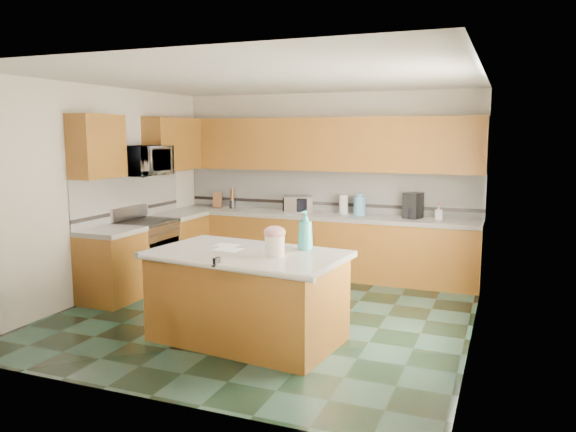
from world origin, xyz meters
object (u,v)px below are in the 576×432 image
at_px(island_base, 247,299).
at_px(knife_block, 218,200).
at_px(coffee_maker, 413,205).
at_px(island_top, 247,255).
at_px(toaster_oven, 298,204).
at_px(soap_bottle_island, 305,230).
at_px(treat_jar, 275,246).

relative_size(island_base, knife_block, 7.31).
bearing_deg(coffee_maker, island_base, -92.35).
height_order(island_top, toaster_oven, toaster_oven).
xyz_separation_m(soap_bottle_island, coffee_maker, (0.66, 2.61, -0.02)).
xyz_separation_m(island_top, soap_bottle_island, (0.51, 0.30, 0.23)).
distance_m(island_base, toaster_oven, 3.00).
bearing_deg(toaster_oven, treat_jar, -95.91).
relative_size(soap_bottle_island, toaster_oven, 0.96).
relative_size(island_base, coffee_maker, 5.08).
bearing_deg(island_top, soap_bottle_island, 36.78).
relative_size(soap_bottle_island, coffee_maker, 1.14).
bearing_deg(coffee_maker, soap_bottle_island, -84.57).
bearing_deg(soap_bottle_island, island_base, -142.22).
bearing_deg(island_top, coffee_maker, 74.52).
bearing_deg(toaster_oven, island_top, -101.86).
height_order(soap_bottle_island, toaster_oven, soap_bottle_island).
distance_m(island_base, knife_block, 3.51).
bearing_deg(knife_block, toaster_oven, -22.56).
bearing_deg(coffee_maker, treat_jar, -85.79).
xyz_separation_m(island_top, treat_jar, (0.35, -0.10, 0.13)).
distance_m(island_top, toaster_oven, 2.94).
relative_size(island_base, toaster_oven, 4.29).
xyz_separation_m(toaster_oven, coffee_maker, (1.71, 0.03, 0.06)).
height_order(island_base, treat_jar, treat_jar).
height_order(island_top, treat_jar, treat_jar).
distance_m(island_top, treat_jar, 0.38).
bearing_deg(toaster_oven, island_base, -101.86).
bearing_deg(toaster_oven, soap_bottle_island, -90.25).
height_order(island_base, knife_block, knife_block).
height_order(knife_block, coffee_maker, coffee_maker).
bearing_deg(treat_jar, soap_bottle_island, 78.01).
distance_m(island_base, coffee_maker, 3.21).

